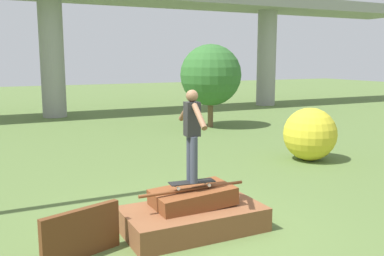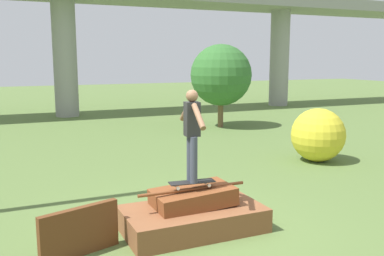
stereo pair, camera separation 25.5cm
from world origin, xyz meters
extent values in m
plane|color=#567038|center=(0.00, 0.00, 0.00)|extent=(80.00, 80.00, 0.00)
cube|color=brown|center=(0.00, 0.00, 0.19)|extent=(2.23, 1.24, 0.38)
cube|color=brown|center=(0.04, 0.09, 0.52)|extent=(1.31, 0.79, 0.35)
cylinder|color=brown|center=(0.00, 0.00, 0.69)|extent=(1.82, 0.05, 0.05)
cube|color=#5B3319|center=(-1.81, -0.18, 0.35)|extent=(1.15, 0.48, 0.70)
cube|color=black|center=(0.00, 0.03, 0.80)|extent=(0.76, 0.29, 0.01)
cylinder|color=silver|center=(0.27, 0.10, 0.74)|extent=(0.06, 0.04, 0.05)
cylinder|color=silver|center=(0.25, -0.08, 0.74)|extent=(0.06, 0.04, 0.05)
cylinder|color=silver|center=(-0.25, 0.15, 0.74)|extent=(0.06, 0.04, 0.05)
cylinder|color=silver|center=(-0.27, -0.03, 0.74)|extent=(0.06, 0.04, 0.05)
cylinder|color=#383D4C|center=(0.01, 0.12, 1.17)|extent=(0.12, 0.12, 0.74)
cylinder|color=#383D4C|center=(-0.01, -0.05, 1.17)|extent=(0.12, 0.12, 0.74)
cube|color=black|center=(0.00, 0.03, 1.81)|extent=(0.24, 0.23, 0.54)
sphere|color=brown|center=(0.00, 0.03, 2.17)|extent=(0.19, 0.19, 0.19)
cylinder|color=brown|center=(0.03, 0.35, 1.89)|extent=(0.14, 0.49, 0.37)
cylinder|color=brown|center=(-0.03, -0.28, 1.89)|extent=(0.14, 0.49, 0.37)
cylinder|color=gray|center=(0.00, 15.10, 2.74)|extent=(1.10, 1.10, 5.49)
cylinder|color=gray|center=(12.10, 15.10, 2.74)|extent=(1.10, 1.10, 5.49)
cylinder|color=brown|center=(5.23, 9.20, 0.53)|extent=(0.22, 0.22, 1.06)
sphere|color=#336B2D|center=(5.23, 9.20, 2.09)|extent=(2.44, 2.44, 2.44)
sphere|color=gold|center=(4.96, 2.98, 0.72)|extent=(1.44, 1.44, 1.44)
camera|label=1|loc=(-2.86, -5.91, 2.74)|focal=40.00mm
camera|label=2|loc=(-2.62, -6.01, 2.74)|focal=40.00mm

